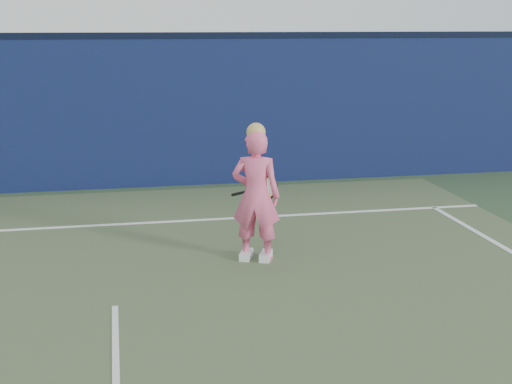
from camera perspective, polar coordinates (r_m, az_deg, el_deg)
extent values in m
plane|color=#33482C|center=(6.40, -11.16, -12.42)|extent=(80.00, 80.00, 0.00)
cube|color=#0D1C3B|center=(12.37, -11.62, 6.12)|extent=(24.00, 0.40, 2.50)
cube|color=black|center=(12.28, -11.91, 12.15)|extent=(24.00, 0.42, 0.10)
imported|color=#FA6190|center=(8.33, 0.00, -0.32)|extent=(0.67, 0.56, 1.57)
sphere|color=tan|center=(8.19, 0.00, 4.80)|extent=(0.22, 0.22, 0.22)
cube|color=white|center=(8.52, 0.80, -5.15)|extent=(0.21, 0.30, 0.10)
cube|color=white|center=(8.56, -0.79, -5.06)|extent=(0.21, 0.30, 0.10)
torus|color=black|center=(8.74, 0.74, 0.34)|extent=(0.32, 0.09, 0.32)
torus|color=yellow|center=(8.74, 0.74, 0.34)|extent=(0.26, 0.07, 0.26)
cylinder|color=beige|center=(8.74, 0.74, 0.34)|extent=(0.26, 0.06, 0.26)
cylinder|color=black|center=(8.82, -0.75, 0.05)|extent=(0.28, 0.12, 0.10)
cylinder|color=black|center=(8.87, -1.58, -0.16)|extent=(0.13, 0.07, 0.07)
cube|color=white|center=(10.16, -11.31, -2.56)|extent=(11.00, 0.08, 0.01)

